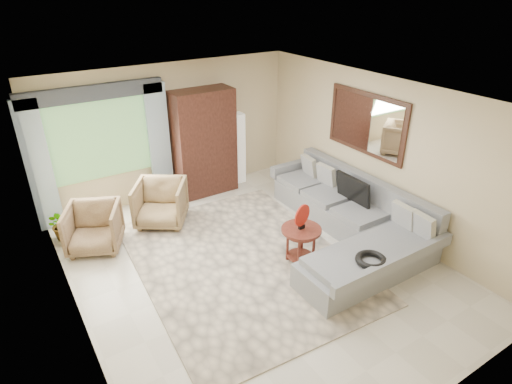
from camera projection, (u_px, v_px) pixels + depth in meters
ground at (255, 265)px, 6.57m from camera, size 6.00×6.00×0.00m
area_rug at (242, 261)px, 6.67m from camera, size 3.25×4.18×0.02m
sectional_sofa at (350, 223)px, 7.17m from camera, size 2.30×3.46×0.90m
tv_screen at (353, 190)px, 7.30m from camera, size 0.14×0.74×0.48m
garden_hose at (371, 260)px, 5.78m from camera, size 0.43×0.43×0.09m
coffee_table at (301, 245)px, 6.51m from camera, size 0.61×0.61×0.61m
red_disc at (302, 215)px, 6.28m from camera, size 0.33×0.11×0.34m
armchair_left at (94, 228)px, 6.84m from camera, size 1.08×1.09×0.75m
armchair_right at (161, 203)px, 7.55m from camera, size 1.18×1.18×0.79m
potted_plant at (63, 223)px, 7.17m from camera, size 0.60×0.56×0.55m
armoire at (204, 143)px, 8.41m from camera, size 1.20×0.55×2.10m
floor_lamp at (238, 148)px, 8.98m from camera, size 0.24×0.24×1.50m
window at (100, 140)px, 7.53m from camera, size 1.80×0.04×1.40m
curtain_left at (39, 168)px, 7.07m from camera, size 0.40×0.08×2.30m
curtain_right at (159, 144)px, 8.08m from camera, size 0.40×0.08×2.30m
valance at (92, 93)px, 7.09m from camera, size 2.40×0.12×0.26m
wall_mirror at (366, 123)px, 7.24m from camera, size 0.05×1.70×1.05m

